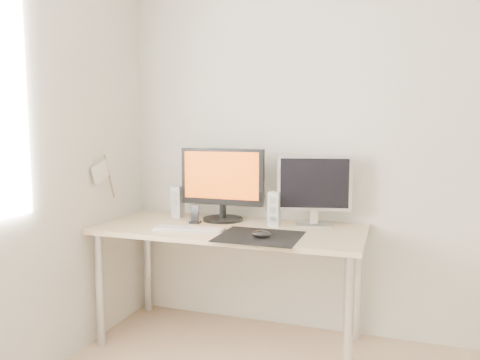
# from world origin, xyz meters

# --- Properties ---
(wall_back) EXTENTS (3.50, 0.00, 3.50)m
(wall_back) POSITION_xyz_m (0.00, 1.75, 1.25)
(wall_back) COLOR white
(wall_back) RESTS_ON ground
(mousepad) EXTENTS (0.45, 0.40, 0.00)m
(mousepad) POSITION_xyz_m (-0.69, 1.19, 0.73)
(mousepad) COLOR black
(mousepad) RESTS_ON desk
(mouse) EXTENTS (0.11, 0.07, 0.04)m
(mouse) POSITION_xyz_m (-0.67, 1.16, 0.75)
(mouse) COLOR black
(mouse) RESTS_ON mousepad
(desk) EXTENTS (1.60, 0.70, 0.73)m
(desk) POSITION_xyz_m (-0.93, 1.38, 0.65)
(desk) COLOR #D1B587
(desk) RESTS_ON ground
(main_monitor) EXTENTS (0.55, 0.26, 0.47)m
(main_monitor) POSITION_xyz_m (-1.04, 1.54, 0.98)
(main_monitor) COLOR black
(main_monitor) RESTS_ON desk
(second_monitor) EXTENTS (0.45, 0.20, 0.43)m
(second_monitor) POSITION_xyz_m (-0.46, 1.57, 0.97)
(second_monitor) COLOR #BABABC
(second_monitor) RESTS_ON desk
(speaker_left) EXTENTS (0.07, 0.08, 0.21)m
(speaker_left) POSITION_xyz_m (-1.37, 1.56, 0.83)
(speaker_left) COLOR silver
(speaker_left) RESTS_ON desk
(speaker_right) EXTENTS (0.07, 0.08, 0.21)m
(speaker_right) POSITION_xyz_m (-0.69, 1.50, 0.83)
(speaker_right) COLOR silver
(speaker_right) RESTS_ON desk
(keyboard) EXTENTS (0.43, 0.16, 0.02)m
(keyboard) POSITION_xyz_m (-1.13, 1.22, 0.74)
(keyboard) COLOR #B2B2B4
(keyboard) RESTS_ON desk
(phone_dock) EXTENTS (0.06, 0.06, 0.11)m
(phone_dock) POSITION_xyz_m (-1.18, 1.41, 0.76)
(phone_dock) COLOR black
(phone_dock) RESTS_ON desk
(pennant) EXTENTS (0.01, 0.23, 0.29)m
(pennant) POSITION_xyz_m (-1.72, 1.24, 1.05)
(pennant) COLOR #A57F54
(pennant) RESTS_ON wall_left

